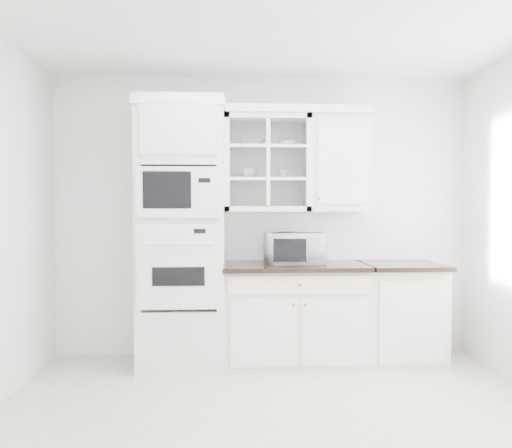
{
  "coord_description": "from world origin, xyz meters",
  "views": [
    {
      "loc": [
        -0.31,
        -3.11,
        1.45
      ],
      "look_at": [
        -0.1,
        1.05,
        1.3
      ],
      "focal_mm": 35.0,
      "sensor_mm": 36.0,
      "label": 1
    }
  ],
  "objects": [
    {
      "name": "ground",
      "position": [
        0.0,
        0.0,
        0.01
      ],
      "size": [
        4.0,
        3.5,
        0.01
      ],
      "primitive_type": "cube",
      "color": "beige",
      "rests_on": "ground"
    },
    {
      "name": "bowl_a",
      "position": [
        -0.11,
        1.58,
        2.04
      ],
      "size": [
        0.28,
        0.28,
        0.06
      ],
      "primitive_type": "imported",
      "rotation": [
        0.0,
        0.0,
        -0.16
      ],
      "color": "white",
      "rests_on": "upper_cabinet_glass"
    },
    {
      "name": "countertop_microwave",
      "position": [
        0.27,
        1.45,
        1.06
      ],
      "size": [
        0.56,
        0.49,
        0.29
      ],
      "primitive_type": "imported",
      "rotation": [
        0.0,
        0.0,
        3.31
      ],
      "color": "white",
      "rests_on": "base_cabinet_run"
    },
    {
      "name": "room_shell",
      "position": [
        0.0,
        0.43,
        1.78
      ],
      "size": [
        4.0,
        3.5,
        2.7
      ],
      "color": "white",
      "rests_on": "ground"
    },
    {
      "name": "base_cabinet_run",
      "position": [
        0.28,
        1.45,
        0.46
      ],
      "size": [
        1.32,
        0.67,
        0.92
      ],
      "color": "silver",
      "rests_on": "ground"
    },
    {
      "name": "bowl_b",
      "position": [
        0.23,
        1.59,
        2.04
      ],
      "size": [
        0.21,
        0.21,
        0.05
      ],
      "primitive_type": "imported",
      "rotation": [
        0.0,
        0.0,
        -0.28
      ],
      "color": "white",
      "rests_on": "upper_cabinet_glass"
    },
    {
      "name": "extra_base_cabinet",
      "position": [
        1.28,
        1.45,
        0.46
      ],
      "size": [
        0.72,
        0.67,
        0.92
      ],
      "color": "silver",
      "rests_on": "ground"
    },
    {
      "name": "upper_cabinet_glass",
      "position": [
        0.03,
        1.58,
        1.85
      ],
      "size": [
        0.8,
        0.33,
        0.9
      ],
      "color": "silver",
      "rests_on": "room_shell"
    },
    {
      "name": "cup_b",
      "position": [
        0.18,
        1.57,
        1.75
      ],
      "size": [
        0.09,
        0.09,
        0.08
      ],
      "primitive_type": "imported",
      "rotation": [
        0.0,
        0.0,
        0.01
      ],
      "color": "white",
      "rests_on": "upper_cabinet_glass"
    },
    {
      "name": "upper_cabinet_solid",
      "position": [
        0.71,
        1.58,
        1.85
      ],
      "size": [
        0.55,
        0.33,
        0.9
      ],
      "primitive_type": "cube",
      "color": "silver",
      "rests_on": "room_shell"
    },
    {
      "name": "crown_molding",
      "position": [
        -0.07,
        1.56,
        2.33
      ],
      "size": [
        2.14,
        0.38,
        0.07
      ],
      "primitive_type": "cube",
      "color": "white",
      "rests_on": "room_shell"
    },
    {
      "name": "cup_a",
      "position": [
        -0.15,
        1.58,
        1.76
      ],
      "size": [
        0.13,
        0.13,
        0.1
      ],
      "primitive_type": "imported",
      "rotation": [
        0.0,
        0.0,
        -0.07
      ],
      "color": "white",
      "rests_on": "upper_cabinet_glass"
    },
    {
      "name": "oven_column",
      "position": [
        -0.75,
        1.42,
        1.2
      ],
      "size": [
        0.76,
        0.68,
        2.4
      ],
      "color": "silver",
      "rests_on": "ground"
    }
  ]
}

